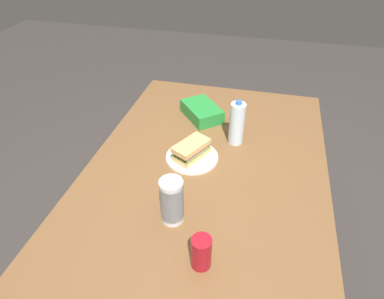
{
  "coord_description": "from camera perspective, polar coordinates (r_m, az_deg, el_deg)",
  "views": [
    {
      "loc": [
        1.06,
        0.2,
        1.66
      ],
      "look_at": [
        -0.08,
        -0.08,
        0.77
      ],
      "focal_mm": 30.71,
      "sensor_mm": 36.0,
      "label": 1
    }
  ],
  "objects": [
    {
      "name": "ground_plane",
      "position": [
        1.98,
        1.74,
        -19.77
      ],
      "size": [
        8.0,
        8.0,
        0.0
      ],
      "primitive_type": "plane",
      "color": "#383330"
    },
    {
      "name": "dining_table",
      "position": [
        1.48,
        2.2,
        -6.17
      ],
      "size": [
        1.63,
        1.04,
        0.72
      ],
      "color": "brown",
      "rests_on": "ground_plane"
    },
    {
      "name": "paper_plate",
      "position": [
        1.5,
        0.0,
        -1.34
      ],
      "size": [
        0.24,
        0.24,
        0.01
      ],
      "primitive_type": "cylinder",
      "color": "white",
      "rests_on": "dining_table"
    },
    {
      "name": "sandwich",
      "position": [
        1.46,
        -0.04,
        -0.01
      ],
      "size": [
        0.21,
        0.16,
        0.08
      ],
      "color": "#DBB26B",
      "rests_on": "paper_plate"
    },
    {
      "name": "soda_can_red",
      "position": [
        1.08,
        1.62,
        -17.41
      ],
      "size": [
        0.07,
        0.07,
        0.12
      ],
      "primitive_type": "cylinder",
      "color": "maroon",
      "rests_on": "dining_table"
    },
    {
      "name": "chip_bag",
      "position": [
        1.78,
        1.71,
        6.63
      ],
      "size": [
        0.27,
        0.26,
        0.07
      ],
      "primitive_type": "cube",
      "rotation": [
        0.0,
        0.0,
        3.84
      ],
      "color": "#268C38",
      "rests_on": "dining_table"
    },
    {
      "name": "water_bottle_tall",
      "position": [
        1.56,
        7.79,
        4.51
      ],
      "size": [
        0.07,
        0.07,
        0.22
      ],
      "color": "silver",
      "rests_on": "dining_table"
    },
    {
      "name": "plastic_cup_stack",
      "position": [
        1.18,
        -3.51,
        -8.91
      ],
      "size": [
        0.08,
        0.08,
        0.18
      ],
      "color": "silver",
      "rests_on": "dining_table"
    }
  ]
}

